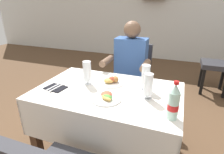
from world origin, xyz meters
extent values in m
cube|color=silver|center=(0.00, 3.84, 1.41)|extent=(11.00, 0.12, 2.82)
cube|color=white|center=(0.07, 0.05, 0.75)|extent=(1.21, 0.78, 0.02)
cube|color=white|center=(0.07, -0.33, 0.58)|extent=(1.21, 0.02, 0.32)
cube|color=white|center=(0.07, 0.44, 0.58)|extent=(1.21, 0.02, 0.32)
cube|color=white|center=(-0.53, 0.05, 0.58)|extent=(0.02, 0.78, 0.32)
cube|color=white|center=(0.66, 0.05, 0.58)|extent=(0.02, 0.78, 0.32)
cube|color=#472D1E|center=(-0.48, -0.28, 0.37)|extent=(0.07, 0.07, 0.74)
cube|color=#472D1E|center=(-0.48, 0.39, 0.37)|extent=(0.07, 0.07, 0.74)
cube|color=#472D1E|center=(0.61, 0.39, 0.37)|extent=(0.07, 0.07, 0.74)
cube|color=#2D2D33|center=(0.07, 0.75, 0.49)|extent=(0.44, 0.44, 0.08)
cube|color=#2D2D33|center=(0.07, 1.00, 0.75)|extent=(0.42, 0.06, 0.44)
cube|color=black|center=(-0.10, 0.58, 0.23)|extent=(0.04, 0.04, 0.45)
cube|color=black|center=(0.24, 0.58, 0.23)|extent=(0.04, 0.04, 0.45)
cube|color=black|center=(-0.10, 0.92, 0.23)|extent=(0.04, 0.04, 0.45)
cube|color=black|center=(0.24, 0.92, 0.23)|extent=(0.04, 0.04, 0.45)
cylinder|color=#282D42|center=(-0.01, 0.54, 0.23)|extent=(0.10, 0.10, 0.45)
cylinder|color=#282D42|center=(0.15, 0.54, 0.23)|extent=(0.10, 0.10, 0.45)
cube|color=#282D42|center=(0.07, 0.71, 0.51)|extent=(0.34, 0.36, 0.12)
cube|color=#385B9E|center=(0.07, 0.79, 0.82)|extent=(0.36, 0.20, 0.50)
sphere|color=brown|center=(0.07, 0.79, 1.17)|extent=(0.19, 0.19, 0.19)
cylinder|color=brown|center=(-0.15, 0.56, 0.85)|extent=(0.07, 0.26, 0.07)
cylinder|color=brown|center=(0.28, 0.56, 0.85)|extent=(0.07, 0.26, 0.07)
cylinder|color=white|center=(0.11, -0.10, 0.76)|extent=(0.24, 0.24, 0.01)
ellipsoid|color=#C14C33|center=(0.10, -0.06, 0.78)|extent=(0.09, 0.10, 0.03)
ellipsoid|color=#4C8E38|center=(0.13, -0.11, 0.79)|extent=(0.10, 0.08, 0.03)
ellipsoid|color=gold|center=(0.13, -0.12, 0.78)|extent=(0.11, 0.09, 0.03)
cylinder|color=white|center=(0.05, 0.19, 0.76)|extent=(0.23, 0.23, 0.01)
ellipsoid|color=#99602D|center=(0.08, 0.21, 0.80)|extent=(0.09, 0.10, 0.05)
ellipsoid|color=#C14C33|center=(0.05, 0.19, 0.80)|extent=(0.08, 0.08, 0.06)
ellipsoid|color=gold|center=(0.03, 0.17, 0.79)|extent=(0.11, 0.10, 0.04)
cylinder|color=white|center=(-0.15, 0.11, 0.76)|extent=(0.07, 0.07, 0.01)
cylinder|color=white|center=(-0.15, 0.11, 0.78)|extent=(0.02, 0.02, 0.03)
cylinder|color=white|center=(-0.15, 0.11, 0.88)|extent=(0.07, 0.07, 0.18)
cylinder|color=#C68928|center=(-0.15, 0.11, 0.87)|extent=(0.07, 0.07, 0.15)
cylinder|color=white|center=(0.35, 0.18, 0.76)|extent=(0.07, 0.07, 0.01)
cylinder|color=white|center=(0.35, 0.18, 0.78)|extent=(0.02, 0.02, 0.03)
cylinder|color=white|center=(0.35, 0.18, 0.88)|extent=(0.07, 0.07, 0.18)
cylinder|color=gold|center=(0.35, 0.18, 0.83)|extent=(0.06, 0.06, 0.07)
cylinder|color=white|center=(0.40, 0.03, 0.76)|extent=(0.07, 0.07, 0.01)
cylinder|color=white|center=(0.40, 0.03, 0.78)|extent=(0.02, 0.02, 0.03)
cylinder|color=white|center=(0.40, 0.03, 0.88)|extent=(0.07, 0.07, 0.17)
cylinder|color=black|center=(0.40, 0.03, 0.85)|extent=(0.06, 0.06, 0.12)
cylinder|color=silver|center=(0.60, -0.18, 0.85)|extent=(0.07, 0.07, 0.18)
cylinder|color=red|center=(0.60, -0.18, 0.84)|extent=(0.07, 0.07, 0.04)
cone|color=silver|center=(0.60, -0.18, 0.97)|extent=(0.06, 0.06, 0.05)
cylinder|color=red|center=(0.60, -0.18, 1.01)|extent=(0.03, 0.03, 0.02)
cube|color=black|center=(-0.37, -0.07, 0.76)|extent=(0.19, 0.15, 0.01)
cube|color=silver|center=(-0.39, -0.07, 0.77)|extent=(0.04, 0.19, 0.01)
cube|color=silver|center=(-0.35, -0.08, 0.77)|extent=(0.04, 0.19, 0.01)
cube|color=#2D2D33|center=(1.18, 2.05, 0.49)|extent=(0.44, 0.44, 0.08)
cube|color=black|center=(1.01, 2.22, 0.23)|extent=(0.04, 0.04, 0.45)
cube|color=black|center=(1.01, 1.88, 0.23)|extent=(0.04, 0.04, 0.45)
cube|color=black|center=(1.35, 2.22, 0.23)|extent=(0.04, 0.04, 0.45)
camera|label=1|loc=(0.59, -1.24, 1.45)|focal=29.48mm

